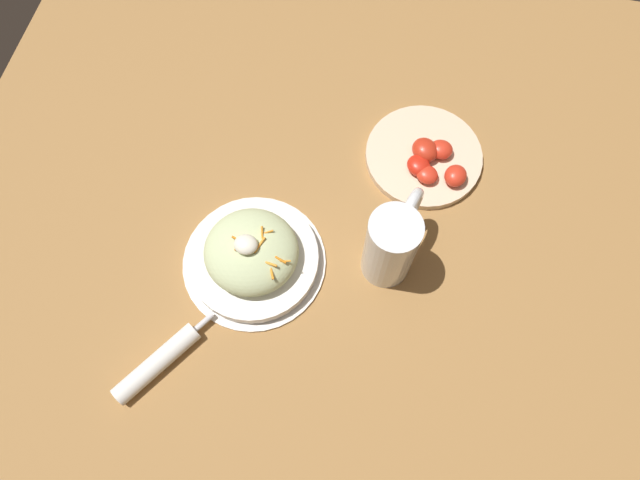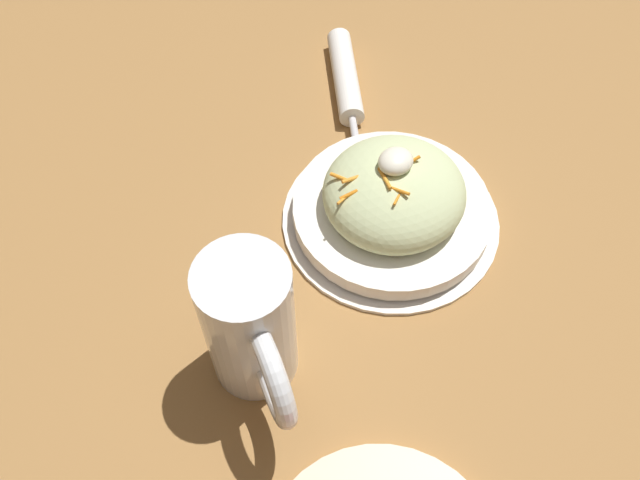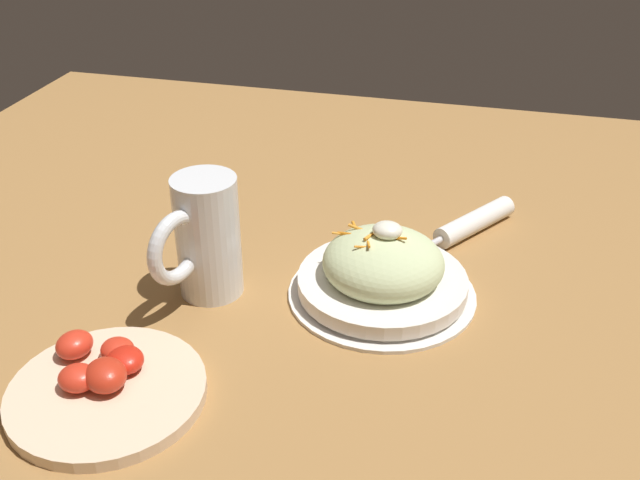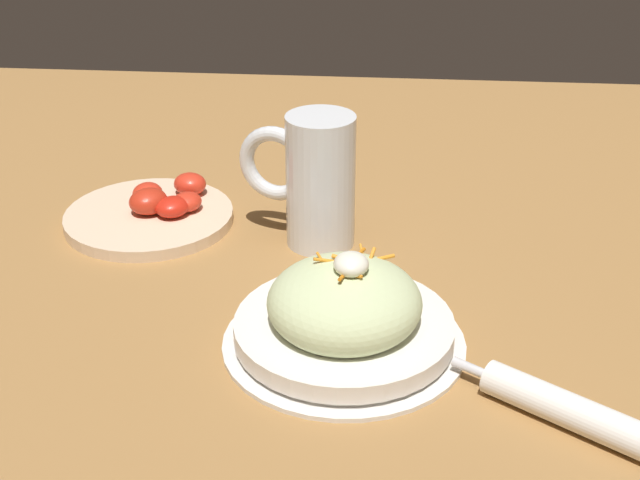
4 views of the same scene
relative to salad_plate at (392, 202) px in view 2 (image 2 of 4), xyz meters
name	(u,v)px [view 2 (image 2 of 4)]	position (x,y,z in m)	size (l,w,h in m)	color
ground_plane	(286,293)	(-0.14, 0.00, -0.03)	(1.43, 1.43, 0.00)	#9E703D
salad_plate	(392,202)	(0.00, 0.00, 0.00)	(0.24, 0.24, 0.10)	white
beer_mug	(252,332)	(-0.21, -0.05, 0.04)	(0.08, 0.14, 0.16)	white
napkin_roll	(345,77)	(0.10, 0.19, -0.02)	(0.12, 0.16, 0.03)	white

